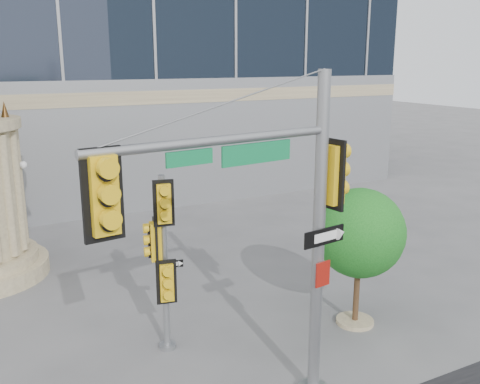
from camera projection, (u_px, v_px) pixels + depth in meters
name	position (u px, v px, depth m)	size (l,w,h in m)	color
ground	(284.00, 365.00, 12.32)	(120.00, 120.00, 0.00)	#545456
main_signal_pole	(271.00, 214.00, 9.66)	(5.18, 1.16, 6.69)	slate
secondary_signal_pole	(163.00, 251.00, 12.35)	(0.75, 0.64, 4.32)	slate
street_tree	(361.00, 236.00, 13.74)	(2.37, 2.32, 3.70)	gray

